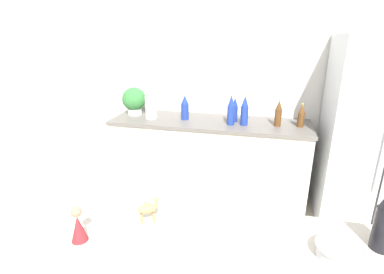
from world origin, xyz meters
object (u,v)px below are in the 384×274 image
object	(u,v)px
back_bottle_5	(235,110)
wise_man_figurine_blue	(78,226)
back_bottle_1	(231,110)
back_bottle_3	(301,116)
refrigerator	(375,135)
camel_figurine	(148,208)
potted_plant	(134,100)
back_bottle_0	(245,111)
back_bottle_4	(185,108)
back_bottle_2	(278,113)
paper_towel_roll	(151,108)
fruit_bowl	(340,250)

from	to	relation	value
back_bottle_5	wise_man_figurine_blue	bearing A→B (deg)	-101.25
back_bottle_1	back_bottle_3	world-z (taller)	back_bottle_1
refrigerator	camel_figurine	bearing A→B (deg)	-129.10
potted_plant	back_bottle_0	bearing A→B (deg)	-5.55
potted_plant	wise_man_figurine_blue	size ratio (longest dim) A/B	1.93
back_bottle_3	potted_plant	bearing A→B (deg)	178.35
back_bottle_5	wise_man_figurine_blue	size ratio (longest dim) A/B	1.66
back_bottle_4	camel_figurine	bearing A→B (deg)	-80.01
back_bottle_0	back_bottle_2	world-z (taller)	back_bottle_0
wise_man_figurine_blue	back_bottle_3	bearing A→B (deg)	62.89
potted_plant	back_bottle_4	bearing A→B (deg)	-5.48
potted_plant	back_bottle_3	distance (m)	1.78
back_bottle_0	back_bottle_4	xyz separation A→B (m)	(-0.63, 0.06, -0.02)
back_bottle_1	back_bottle_5	distance (m)	0.12
refrigerator	back_bottle_5	xyz separation A→B (m)	(-1.31, 0.08, 0.14)
potted_plant	back_bottle_2	distance (m)	1.57
paper_towel_roll	camel_figurine	world-z (taller)	paper_towel_roll
back_bottle_3	fruit_bowl	xyz separation A→B (m)	(-0.04, -1.95, -0.02)
back_bottle_4	fruit_bowl	xyz separation A→B (m)	(1.14, -1.95, -0.04)
fruit_bowl	camel_figurine	world-z (taller)	camel_figurine
paper_towel_roll	wise_man_figurine_blue	world-z (taller)	paper_towel_roll
back_bottle_1	back_bottle_2	bearing A→B (deg)	8.05
back_bottle_3	wise_man_figurine_blue	distance (m)	2.36
potted_plant	fruit_bowl	distance (m)	2.66
refrigerator	fruit_bowl	bearing A→B (deg)	-110.26
refrigerator	wise_man_figurine_blue	xyz separation A→B (m)	(-1.73, -2.04, 0.14)
back_bottle_1	potted_plant	bearing A→B (deg)	172.79
back_bottle_1	back_bottle_5	size ratio (longest dim) A/B	1.16
back_bottle_1	back_bottle_0	bearing A→B (deg)	8.35
back_bottle_0	back_bottle_4	bearing A→B (deg)	174.38
back_bottle_1	paper_towel_roll	bearing A→B (deg)	178.39
back_bottle_5	back_bottle_2	bearing A→B (deg)	-6.18
potted_plant	paper_towel_roll	bearing A→B (deg)	-25.57
back_bottle_0	camel_figurine	bearing A→B (deg)	-99.17
back_bottle_1	back_bottle_3	xyz separation A→B (m)	(0.68, 0.09, -0.04)
back_bottle_1	fruit_bowl	xyz separation A→B (m)	(0.64, -1.86, -0.06)
back_bottle_2	back_bottle_1	bearing A→B (deg)	-171.95
potted_plant	wise_man_figurine_blue	xyz separation A→B (m)	(0.71, -2.15, -0.04)
back_bottle_2	back_bottle_5	world-z (taller)	back_bottle_2
potted_plant	refrigerator	bearing A→B (deg)	-2.59
refrigerator	back_bottle_3	distance (m)	0.67
back_bottle_2	back_bottle_4	bearing A→B (deg)	179.01
back_bottle_0	back_bottle_1	distance (m)	0.13
back_bottle_0	back_bottle_2	size ratio (longest dim) A/B	1.14
back_bottle_1	wise_man_figurine_blue	distance (m)	2.05
paper_towel_roll	refrigerator	bearing A→B (deg)	0.13
back_bottle_0	fruit_bowl	size ratio (longest dim) A/B	1.66
fruit_bowl	camel_figurine	xyz separation A→B (m)	(-0.80, 0.04, 0.04)
back_bottle_0	back_bottle_1	world-z (taller)	back_bottle_1
back_bottle_0	camel_figurine	world-z (taller)	back_bottle_0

